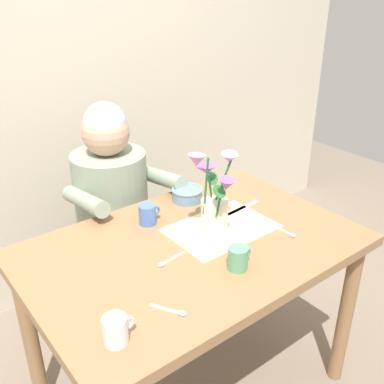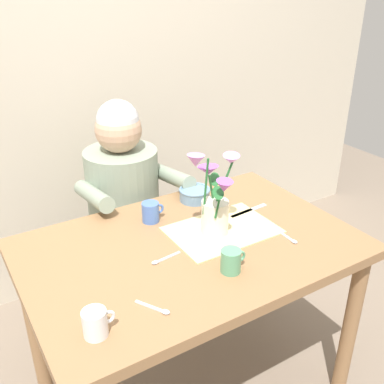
% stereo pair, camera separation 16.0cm
% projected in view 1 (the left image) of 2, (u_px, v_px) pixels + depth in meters
% --- Properties ---
extents(wood_panel_backdrop, '(4.00, 0.10, 2.50)m').
position_uv_depth(wood_panel_backdrop, '(58.00, 60.00, 2.15)').
color(wood_panel_backdrop, beige).
rests_on(wood_panel_backdrop, ground_plane).
extents(dining_table, '(1.20, 0.80, 0.74)m').
position_uv_depth(dining_table, '(193.00, 266.00, 1.67)').
color(dining_table, olive).
rests_on(dining_table, ground_plane).
extents(seated_person, '(0.45, 0.47, 1.14)m').
position_uv_depth(seated_person, '(114.00, 220.00, 2.15)').
color(seated_person, '#4C4C56').
rests_on(seated_person, ground_plane).
extents(striped_placemat, '(0.40, 0.28, 0.00)m').
position_uv_depth(striped_placemat, '(221.00, 228.00, 1.72)').
color(striped_placemat, beige).
rests_on(striped_placemat, dining_table).
extents(flower_vase, '(0.23, 0.23, 0.34)m').
position_uv_depth(flower_vase, '(214.00, 201.00, 1.64)').
color(flower_vase, silver).
rests_on(flower_vase, dining_table).
extents(ceramic_bowl, '(0.14, 0.14, 0.06)m').
position_uv_depth(ceramic_bowl, '(187.00, 194.00, 1.93)').
color(ceramic_bowl, '#6689A8').
rests_on(ceramic_bowl, dining_table).
extents(dinner_knife, '(0.19, 0.03, 0.00)m').
position_uv_depth(dinner_knife, '(243.00, 208.00, 1.87)').
color(dinner_knife, silver).
rests_on(dinner_knife, dining_table).
extents(coffee_cup, '(0.09, 0.07, 0.08)m').
position_uv_depth(coffee_cup, '(238.00, 258.00, 1.48)').
color(coffee_cup, '#569970').
rests_on(coffee_cup, dining_table).
extents(ceramic_mug, '(0.09, 0.07, 0.08)m').
position_uv_depth(ceramic_mug, '(116.00, 330.00, 1.18)').
color(ceramic_mug, silver).
rests_on(ceramic_mug, dining_table).
extents(tea_cup, '(0.09, 0.07, 0.08)m').
position_uv_depth(tea_cup, '(148.00, 214.00, 1.75)').
color(tea_cup, '#476BB7').
rests_on(tea_cup, dining_table).
extents(spoon_0, '(0.02, 0.12, 0.01)m').
position_uv_depth(spoon_0, '(288.00, 233.00, 1.69)').
color(spoon_0, silver).
rests_on(spoon_0, dining_table).
extents(spoon_1, '(0.12, 0.03, 0.01)m').
position_uv_depth(spoon_1, '(167.00, 262.00, 1.52)').
color(spoon_1, silver).
rests_on(spoon_1, dining_table).
extents(spoon_2, '(0.07, 0.11, 0.01)m').
position_uv_depth(spoon_2, '(174.00, 311.00, 1.30)').
color(spoon_2, silver).
rests_on(spoon_2, dining_table).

